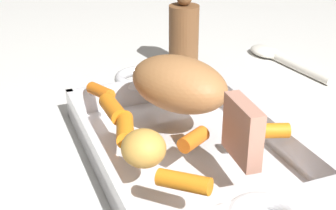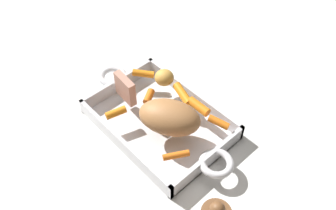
{
  "view_description": "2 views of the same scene",
  "coord_description": "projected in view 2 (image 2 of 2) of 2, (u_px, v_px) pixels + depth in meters",
  "views": [
    {
      "loc": [
        0.49,
        -0.22,
        0.34
      ],
      "look_at": [
        -0.02,
        -0.02,
        0.07
      ],
      "focal_mm": 51.28,
      "sensor_mm": 36.0,
      "label": 1
    },
    {
      "loc": [
        -0.43,
        0.37,
        0.7
      ],
      "look_at": [
        -0.01,
        -0.02,
        0.07
      ],
      "focal_mm": 37.94,
      "sensor_mm": 36.0,
      "label": 2
    }
  ],
  "objects": [
    {
      "name": "ground_plane",
      "position": [
        159.0,
        125.0,
        0.9
      ],
      "size": [
        2.07,
        2.07,
        0.0
      ],
      "primitive_type": "plane",
      "color": "silver"
    },
    {
      "name": "roasting_dish",
      "position": [
        159.0,
        121.0,
        0.89
      ],
      "size": [
        0.46,
        0.24,
        0.05
      ],
      "color": "silver",
      "rests_on": "ground_plane"
    },
    {
      "name": "potato_golden_small",
      "position": [
        164.0,
        78.0,
        0.92
      ],
      "size": [
        0.07,
        0.07,
        0.04
      ],
      "primitive_type": "ellipsoid",
      "rotation": [
        0.0,
        0.0,
        5.35
      ],
      "color": "gold",
      "rests_on": "roasting_dish"
    },
    {
      "name": "baby_carrot_long",
      "position": [
        183.0,
        94.0,
        0.89
      ],
      "size": [
        0.07,
        0.04,
        0.03
      ],
      "primitive_type": "cylinder",
      "rotation": [
        1.64,
        0.0,
        4.43
      ],
      "color": "orange",
      "rests_on": "roasting_dish"
    },
    {
      "name": "baby_carrot_southeast",
      "position": [
        116.0,
        113.0,
        0.85
      ],
      "size": [
        0.03,
        0.05,
        0.02
      ],
      "primitive_type": "cylinder",
      "rotation": [
        1.6,
        0.0,
        2.86
      ],
      "color": "orange",
      "rests_on": "roasting_dish"
    },
    {
      "name": "baby_carrot_center_left",
      "position": [
        199.0,
        107.0,
        0.86
      ],
      "size": [
        0.06,
        0.02,
        0.02
      ],
      "primitive_type": "cylinder",
      "rotation": [
        1.55,
        0.0,
        1.59
      ],
      "color": "orange",
      "rests_on": "roasting_dish"
    },
    {
      "name": "roast_slice_thin",
      "position": [
        125.0,
        88.0,
        0.87
      ],
      "size": [
        0.07,
        0.02,
        0.07
      ],
      "primitive_type": "cube",
      "rotation": [
        0.0,
        0.0,
        4.63
      ],
      "color": "tan",
      "rests_on": "roasting_dish"
    },
    {
      "name": "baby_carrot_short",
      "position": [
        176.0,
        155.0,
        0.77
      ],
      "size": [
        0.04,
        0.06,
        0.02
      ],
      "primitive_type": "cylinder",
      "rotation": [
        1.58,
        0.0,
        5.77
      ],
      "color": "orange",
      "rests_on": "roasting_dish"
    },
    {
      "name": "baby_carrot_southwest",
      "position": [
        149.0,
        97.0,
        0.89
      ],
      "size": [
        0.04,
        0.05,
        0.02
      ],
      "primitive_type": "cylinder",
      "rotation": [
        1.55,
        0.0,
        0.54
      ],
      "color": "orange",
      "rests_on": "roasting_dish"
    },
    {
      "name": "baby_carrot_center_right",
      "position": [
        143.0,
        74.0,
        0.95
      ],
      "size": [
        0.06,
        0.05,
        0.02
      ],
      "primitive_type": "cylinder",
      "rotation": [
        1.66,
        0.0,
        5.44
      ],
      "color": "orange",
      "rests_on": "roasting_dish"
    },
    {
      "name": "baby_carrot_northeast",
      "position": [
        219.0,
        122.0,
        0.83
      ],
      "size": [
        0.06,
        0.03,
        0.02
      ],
      "primitive_type": "cylinder",
      "rotation": [
        1.47,
        0.0,
        1.87
      ],
      "color": "orange",
      "rests_on": "roasting_dish"
    },
    {
      "name": "pork_roast",
      "position": [
        170.0,
        117.0,
        0.81
      ],
      "size": [
        0.17,
        0.15,
        0.07
      ],
      "primitive_type": "ellipsoid",
      "rotation": [
        0.0,
        0.0,
        0.52
      ],
      "color": "#AB7141",
      "rests_on": "roasting_dish"
    }
  ]
}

